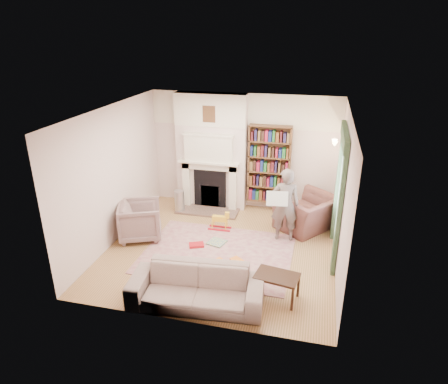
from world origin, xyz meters
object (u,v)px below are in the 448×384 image
(bookcase, at_px, (269,164))
(paraffin_heater, at_px, (180,201))
(man_reading, at_px, (285,205))
(coffee_table, at_px, (276,287))
(armchair_reading, at_px, (307,213))
(sofa, at_px, (196,287))
(armchair_left, at_px, (140,220))
(rocking_horse, at_px, (220,221))

(bookcase, height_order, paraffin_heater, bookcase)
(man_reading, bearing_deg, coffee_table, 84.32)
(armchair_reading, height_order, sofa, armchair_reading)
(coffee_table, xyz_separation_m, paraffin_heater, (-2.69, 2.83, 0.05))
(man_reading, height_order, paraffin_heater, man_reading)
(paraffin_heater, bearing_deg, armchair_reading, -3.39)
(sofa, relative_size, paraffin_heater, 3.92)
(armchair_left, height_order, rocking_horse, armchair_left)
(armchair_left, bearing_deg, rocking_horse, -88.08)
(coffee_table, relative_size, rocking_horse, 1.39)
(armchair_left, bearing_deg, armchair_reading, -93.33)
(sofa, bearing_deg, armchair_reading, 57.44)
(armchair_left, xyz_separation_m, coffee_table, (3.07, -1.42, -0.17))
(coffee_table, distance_m, rocking_horse, 2.62)
(sofa, bearing_deg, rocking_horse, 90.79)
(bookcase, height_order, man_reading, bookcase)
(coffee_table, bearing_deg, paraffin_heater, 143.54)
(man_reading, relative_size, coffee_table, 2.27)
(sofa, height_order, paraffin_heater, sofa)
(bookcase, xyz_separation_m, sofa, (-0.61, -3.91, -0.86))
(sofa, bearing_deg, man_reading, 60.01)
(man_reading, bearing_deg, armchair_left, 3.72)
(sofa, relative_size, rocking_horse, 4.28)
(man_reading, height_order, rocking_horse, man_reading)
(sofa, bearing_deg, bookcase, 75.93)
(bookcase, bearing_deg, coffee_table, -79.73)
(coffee_table, bearing_deg, man_reading, 102.52)
(rocking_horse, bearing_deg, bookcase, 55.30)
(sofa, height_order, man_reading, man_reading)
(armchair_left, xyz_separation_m, rocking_horse, (1.56, 0.72, -0.17))
(armchair_reading, relative_size, coffee_table, 1.70)
(armchair_left, bearing_deg, bookcase, -73.03)
(sofa, relative_size, man_reading, 1.35)
(bookcase, xyz_separation_m, armchair_reading, (0.99, -0.82, -0.79))
(paraffin_heater, bearing_deg, rocking_horse, -30.14)
(armchair_reading, relative_size, rocking_horse, 2.37)
(armchair_reading, relative_size, sofa, 0.55)
(bookcase, xyz_separation_m, man_reading, (0.54, -1.42, -0.38))
(bookcase, xyz_separation_m, coffee_table, (0.63, -3.47, -0.95))
(bookcase, relative_size, armchair_reading, 1.55)
(man_reading, distance_m, paraffin_heater, 2.76)
(bookcase, distance_m, man_reading, 1.57)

